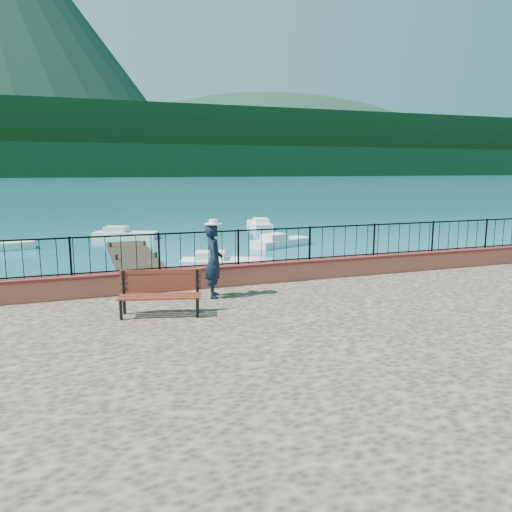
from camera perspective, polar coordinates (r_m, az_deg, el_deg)
ground at (r=11.31m, az=5.44°, el=-13.12°), size 2000.00×2000.00×0.00m
parapet at (r=14.14m, az=-0.86°, el=-2.03°), size 28.00×0.46×0.58m
railing at (r=14.01m, az=-0.87°, el=1.04°), size 27.00×0.05×0.95m
dock at (r=21.95m, az=-12.93°, el=-1.55°), size 2.00×16.00×0.30m
far_forest at (r=309.45m, az=-19.33°, el=10.21°), size 900.00×60.00×18.00m
foothills at (r=369.83m, az=-19.58°, el=12.08°), size 900.00×120.00×44.00m
companion_hill at (r=612.06m, az=1.70°, el=9.49°), size 448.00×384.00×180.00m
park_bench at (r=11.29m, az=-10.86°, el=-5.24°), size 1.88×1.02×1.00m
person at (r=12.59m, az=-4.84°, el=-0.58°), size 0.61×0.77×1.86m
hat at (r=12.44m, az=-4.91°, el=3.91°), size 0.44×0.44×0.12m
boat_0 at (r=18.14m, az=-25.88°, el=-3.89°), size 4.34×1.47×0.80m
boat_1 at (r=22.41m, az=-3.85°, el=-0.44°), size 3.90×2.43×0.80m
boat_2 at (r=28.93m, az=2.93°, el=1.92°), size 3.94×2.59×0.80m
boat_4 at (r=33.19m, az=-14.70°, el=2.64°), size 4.18×2.76×0.80m
boat_5 at (r=38.11m, az=0.41°, el=3.86°), size 1.94×4.20×0.80m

